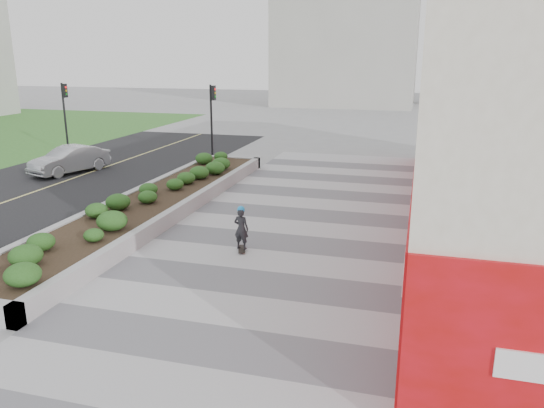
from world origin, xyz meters
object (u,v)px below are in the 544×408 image
Objects in this scene: traffic_signal_far at (65,108)px; planter at (153,201)px; traffic_signal_near at (212,111)px; skateboarder at (241,228)px; car_silver at (70,160)px.

planter is at bearing -42.46° from traffic_signal_far.
traffic_signal_near is 15.09m from skateboarder.
planter is at bearing -80.65° from traffic_signal_near.
skateboarder is at bearing -40.12° from traffic_signal_far.
car_silver is at bearing 144.81° from planter.
skateboarder is 14.56m from car_silver.
car_silver is (-7.40, 5.22, 0.25)m from planter.
traffic_signal_near is at bearing 99.35° from planter.
planter is 12.64× the size of skateboarder.
traffic_signal_near reaches higher than skateboarder.
traffic_signal_far is (-9.20, -0.50, 0.00)m from traffic_signal_near.
traffic_signal_far reaches higher than planter.
traffic_signal_far is at bearing 120.22° from skateboarder.
skateboarder is 0.35× the size of car_silver.
skateboarder is (15.50, -13.06, -2.04)m from traffic_signal_far.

